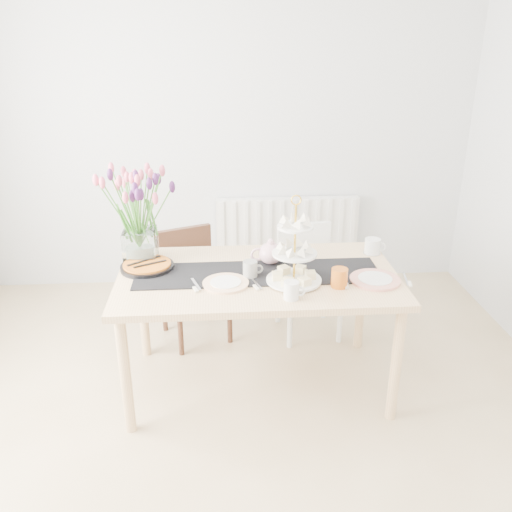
{
  "coord_description": "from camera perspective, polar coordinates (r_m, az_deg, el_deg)",
  "views": [
    {
      "loc": [
        -0.08,
        -2.11,
        2.05
      ],
      "look_at": [
        0.12,
        0.65,
        0.88
      ],
      "focal_mm": 38.0,
      "sensor_mm": 36.0,
      "label": 1
    }
  ],
  "objects": [
    {
      "name": "radiator",
      "position": [
        4.63,
        3.29,
        2.56
      ],
      "size": [
        1.2,
        0.08,
        0.6
      ],
      "primitive_type": "cube",
      "color": "white",
      "rests_on": "room_shell"
    },
    {
      "name": "teapot",
      "position": [
        3.2,
        1.55,
        0.29
      ],
      "size": [
        0.25,
        0.22,
        0.15
      ],
      "primitive_type": null,
      "rotation": [
        0.0,
        0.0,
        0.14
      ],
      "color": "silver",
      "rests_on": "dining_table"
    },
    {
      "name": "dining_table",
      "position": [
        3.14,
        0.19,
        -3.16
      ],
      "size": [
        1.6,
        0.9,
        0.75
      ],
      "color": "tan",
      "rests_on": "ground"
    },
    {
      "name": "plate_right",
      "position": [
        3.09,
        12.42,
        -2.45
      ],
      "size": [
        0.33,
        0.33,
        0.01
      ],
      "primitive_type": "cylinder",
      "rotation": [
        0.0,
        0.0,
        -0.18
      ],
      "color": "silver",
      "rests_on": "dining_table"
    },
    {
      "name": "room_shell",
      "position": [
        2.24,
        -1.95,
        3.33
      ],
      "size": [
        4.5,
        4.5,
        4.5
      ],
      "color": "tan",
      "rests_on": "ground"
    },
    {
      "name": "tart_tin",
      "position": [
        3.22,
        -11.38,
        -1.06
      ],
      "size": [
        0.31,
        0.31,
        0.04
      ],
      "rotation": [
        0.0,
        0.0,
        0.22
      ],
      "color": "black",
      "rests_on": "dining_table"
    },
    {
      "name": "chair_white",
      "position": [
        3.88,
        5.35,
        -1.65
      ],
      "size": [
        0.44,
        0.44,
        0.78
      ],
      "rotation": [
        0.0,
        0.0,
        0.12
      ],
      "color": "white",
      "rests_on": "ground"
    },
    {
      "name": "mug_orange",
      "position": [
        2.97,
        8.77,
        -2.28
      ],
      "size": [
        0.13,
        0.13,
        0.11
      ],
      "primitive_type": "cylinder",
      "rotation": [
        0.0,
        0.0,
        0.82
      ],
      "color": "#CB6116",
      "rests_on": "dining_table"
    },
    {
      "name": "table_runner",
      "position": [
        3.1,
        0.19,
        -1.82
      ],
      "size": [
        1.4,
        0.35,
        0.01
      ],
      "primitive_type": "cube",
      "color": "black",
      "rests_on": "dining_table"
    },
    {
      "name": "chair_brown",
      "position": [
        3.83,
        -6.85,
        -2.13
      ],
      "size": [
        0.51,
        0.51,
        0.77
      ],
      "rotation": [
        0.0,
        0.0,
        0.39
      ],
      "color": "#351E13",
      "rests_on": "ground"
    },
    {
      "name": "cream_jug",
      "position": [
        3.44,
        12.16,
        1.0
      ],
      "size": [
        0.13,
        0.13,
        0.1
      ],
      "primitive_type": "cylinder",
      "rotation": [
        0.0,
        0.0,
        -0.41
      ],
      "color": "silver",
      "rests_on": "dining_table"
    },
    {
      "name": "mug_grey",
      "position": [
        3.04,
        -0.62,
        -1.41
      ],
      "size": [
        0.09,
        0.09,
        0.1
      ],
      "primitive_type": "cylinder",
      "rotation": [
        0.0,
        0.0,
        0.04
      ],
      "color": "gray",
      "rests_on": "dining_table"
    },
    {
      "name": "plate_left",
      "position": [
        2.98,
        -3.21,
        -2.89
      ],
      "size": [
        0.32,
        0.32,
        0.01
      ],
      "primitive_type": "cylinder",
      "rotation": [
        0.0,
        0.0,
        0.32
      ],
      "color": "white",
      "rests_on": "dining_table"
    },
    {
      "name": "tulip_vase",
      "position": [
        3.24,
        -12.49,
        5.91
      ],
      "size": [
        0.7,
        0.7,
        0.6
      ],
      "rotation": [
        0.0,
        0.0,
        -0.27
      ],
      "color": "silver",
      "rests_on": "dining_table"
    },
    {
      "name": "cake_stand",
      "position": [
        2.96,
        4.06,
        -0.52
      ],
      "size": [
        0.31,
        0.31,
        0.45
      ],
      "rotation": [
        0.0,
        0.0,
        -0.4
      ],
      "color": "gold",
      "rests_on": "dining_table"
    },
    {
      "name": "mug_white",
      "position": [
        2.81,
        3.74,
        -3.62
      ],
      "size": [
        0.1,
        0.1,
        0.1
      ],
      "primitive_type": "cylinder",
      "rotation": [
        0.0,
        0.0,
        -0.3
      ],
      "color": "silver",
      "rests_on": "dining_table"
    }
  ]
}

